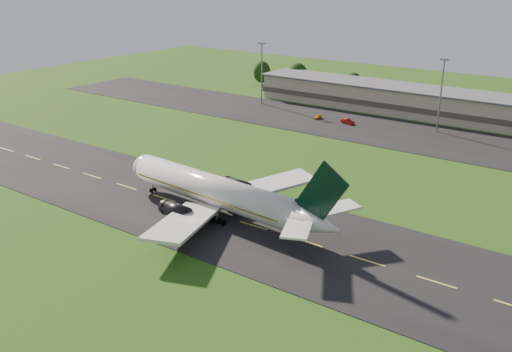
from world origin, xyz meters
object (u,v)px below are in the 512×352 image
Objects in this scene: terminal at (461,108)px; light_mast_west at (262,66)px; service_vehicle_b at (348,121)px; light_mast_centre at (442,87)px; airliner at (217,192)px; service_vehicle_a at (318,117)px.

terminal is 64.10m from light_mast_west.
service_vehicle_b is (-25.54, -23.14, -3.16)m from terminal.
light_mast_west and light_mast_centre have the same top height.
terminal is at bearing -31.76° from service_vehicle_b.
light_mast_centre is (13.12, 80.06, 8.08)m from airliner.
airliner is 2.52× the size of light_mast_centre.
airliner is 2.52× the size of light_mast_west.
service_vehicle_b is (35.86, -6.95, -11.90)m from light_mast_west.
service_vehicle_a is (-34.31, -6.68, -12.04)m from light_mast_centre.
light_mast_west is at bearing 180.00° from light_mast_centre.
service_vehicle_a is (-35.71, -22.86, -3.29)m from terminal.
light_mast_centre is at bearing -94.95° from terminal.
service_vehicle_a is at bearing -168.99° from light_mast_centre.
light_mast_centre reaches higher than terminal.
light_mast_west is (-46.88, 80.06, 8.08)m from airliner.
terminal is (14.52, 96.25, -0.67)m from airliner.
light_mast_centre reaches higher than service_vehicle_b.
terminal is at bearing 85.61° from airliner.
terminal is at bearing 85.05° from light_mast_centre.
light_mast_west is 60.00m from light_mast_centre.
light_mast_west is 4.56× the size of service_vehicle_b.
light_mast_centre reaches higher than airliner.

